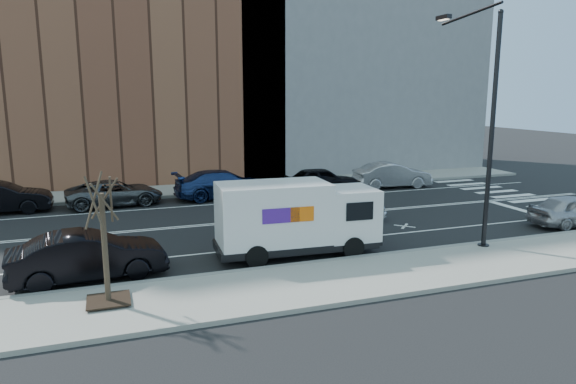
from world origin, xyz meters
TOP-DOWN VIEW (x-y plane):
  - ground at (0.00, 0.00)m, footprint 120.00×120.00m
  - sidewalk_near at (0.00, -8.80)m, footprint 44.00×3.60m
  - sidewalk_far at (0.00, 8.80)m, footprint 44.00×3.60m
  - curb_near at (0.00, -7.00)m, footprint 44.00×0.25m
  - curb_far at (0.00, 7.00)m, footprint 44.00×0.25m
  - crosswalk at (16.00, 0.00)m, footprint 3.00×14.00m
  - road_markings at (0.00, 0.00)m, footprint 40.00×8.60m
  - bldg_brick at (-8.00, 15.60)m, footprint 26.00×10.00m
  - bldg_concrete at (12.00, 15.60)m, footprint 20.00×10.00m
  - streetlight at (7.00, -6.91)m, footprint 0.44×4.02m
  - street_tree at (-7.00, -8.40)m, footprint 1.20×1.20m
  - fedex_van at (-0.22, -5.60)m, footprint 6.26×2.44m
  - far_parked_c at (-6.53, 5.82)m, footprint 5.29×2.84m
  - far_parked_d at (-0.50, 5.92)m, footprint 5.83×2.73m
  - far_parked_e at (5.60, 5.57)m, footprint 4.66×1.97m
  - far_parked_f at (10.58, 5.57)m, footprint 5.11×2.17m
  - driving_sedan at (3.41, -1.66)m, footprint 4.30×1.51m
  - near_parked_rear_a at (-7.56, -5.83)m, footprint 5.09×2.27m
  - near_parked_front at (13.44, -5.83)m, footprint 4.40×2.00m

SIDE VIEW (x-z plane):
  - ground at x=0.00m, z-range 0.00..0.00m
  - crosswalk at x=16.00m, z-range 0.00..0.01m
  - road_markings at x=0.00m, z-range 0.00..0.01m
  - sidewalk_near at x=0.00m, z-range 0.00..0.15m
  - sidewalk_far at x=0.00m, z-range 0.00..0.15m
  - curb_near at x=0.00m, z-range 0.00..0.17m
  - curb_far at x=0.00m, z-range 0.00..0.17m
  - far_parked_c at x=-6.53m, z-range 0.00..1.41m
  - driving_sedan at x=3.41m, z-range 0.00..1.42m
  - near_parked_front at x=13.44m, z-range 0.00..1.46m
  - far_parked_e at x=5.60m, z-range 0.00..1.57m
  - near_parked_rear_a at x=-7.56m, z-range 0.00..1.62m
  - far_parked_f at x=10.58m, z-range 0.00..1.64m
  - far_parked_d at x=-0.50m, z-range 0.00..1.65m
  - street_tree at x=-7.00m, z-range -0.42..3.33m
  - fedex_van at x=-0.22m, z-range 0.07..2.88m
  - streetlight at x=7.00m, z-range 0.41..9.75m
  - bldg_brick at x=-8.00m, z-range 0.00..22.00m
  - bldg_concrete at x=12.00m, z-range 0.00..26.00m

